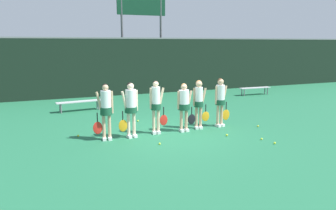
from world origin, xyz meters
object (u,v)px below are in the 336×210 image
player_0 (106,107)px  tennis_ball_3 (227,135)px  bench_far (255,88)px  tennis_ball_1 (78,136)px  tennis_ball_0 (165,123)px  tennis_ball_6 (258,126)px  player_4 (199,100)px  scoreboard (142,16)px  player_3 (184,103)px  tennis_ball_5 (275,143)px  tennis_ball_7 (164,121)px  bench_courtside (79,102)px  tennis_ball_2 (138,121)px  player_2 (156,103)px  player_1 (131,105)px  tennis_ball_8 (262,139)px  player_5 (220,98)px  tennis_ball_4 (160,144)px

player_0 → tennis_ball_3: (3.75, -1.09, -1.02)m
bench_far → tennis_ball_1: bearing=-153.5°
bench_far → tennis_ball_0: (-7.49, -4.47, -0.35)m
tennis_ball_1 → tennis_ball_6: bearing=-11.0°
player_4 → scoreboard: bearing=94.6°
player_3 → tennis_ball_5: size_ratio=24.95×
tennis_ball_7 → tennis_ball_5: bearing=-62.0°
bench_courtside → tennis_ball_2: bearing=-64.1°
player_2 → tennis_ball_3: size_ratio=25.31×
bench_far → player_2: 10.05m
player_0 → tennis_ball_6: player_0 is taller
tennis_ball_7 → tennis_ball_1: bearing=-166.6°
scoreboard → player_1: size_ratio=3.39×
bench_far → tennis_ball_1: 11.92m
scoreboard → player_4: size_ratio=3.50×
tennis_ball_0 → tennis_ball_2: bearing=141.8°
player_0 → player_3: 2.70m
bench_far → tennis_ball_7: 8.58m
player_0 → tennis_ball_3: bearing=-9.9°
tennis_ball_7 → tennis_ball_8: 3.93m
player_4 → tennis_ball_8: bearing=-48.1°
player_4 → player_5: size_ratio=0.98×
player_0 → player_1: size_ratio=0.99×
tennis_ball_1 → tennis_ball_2: bearing=27.2°
bench_far → tennis_ball_4: size_ratio=30.76×
player_4 → tennis_ball_2: (-1.71, 1.81, -1.00)m
tennis_ball_1 → tennis_ball_0: bearing=9.7°
bench_far → tennis_ball_7: bearing=-148.8°
tennis_ball_4 → tennis_ball_5: (3.26, -1.27, 0.00)m
tennis_ball_1 → tennis_ball_4: bearing=-40.2°
player_1 → tennis_ball_7: player_1 is taller
scoreboard → tennis_ball_3: scoreboard is taller
tennis_ball_2 → tennis_ball_6: tennis_ball_6 is taller
player_1 → player_2: player_2 is taller
player_2 → tennis_ball_0: 1.74m
bench_courtside → tennis_ball_8: size_ratio=32.21×
tennis_ball_5 → player_2: bearing=139.4°
bench_courtside → tennis_ball_3: 7.19m
tennis_ball_4 → tennis_ball_7: 2.88m
player_2 → tennis_ball_8: bearing=-28.3°
tennis_ball_2 → bench_courtside: bearing=121.7°
bench_far → tennis_ball_6: bearing=-124.5°
tennis_ball_5 → tennis_ball_6: bearing=66.3°
tennis_ball_6 → tennis_ball_7: size_ratio=1.02×
player_0 → tennis_ball_8: size_ratio=27.91×
scoreboard → player_1: scoreboard is taller
tennis_ball_4 → bench_courtside: bearing=104.5°
player_1 → tennis_ball_8: bearing=-33.9°
player_1 → tennis_ball_4: size_ratio=27.89×
player_4 → tennis_ball_7: (-0.79, 1.36, -1.00)m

